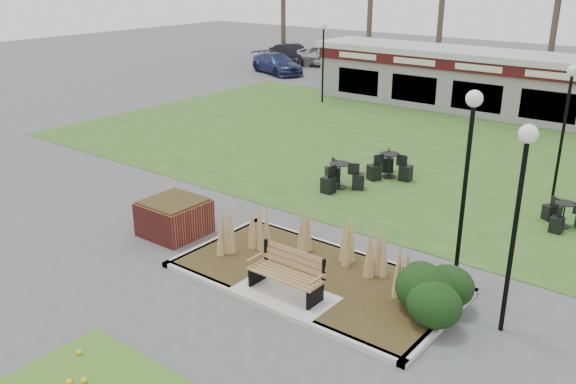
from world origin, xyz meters
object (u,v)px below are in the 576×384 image
Objects in this scene: food_pavilion at (559,90)px; lamp_post_near_right at (521,185)px; car_black at (292,53)px; brick_planter at (174,217)px; car_blue at (277,64)px; bistro_set_c at (340,180)px; lamp_post_near_left at (469,145)px; bistro_set_a at (389,169)px; car_silver at (329,56)px; lamp_post_far_left at (323,45)px; park_bench at (288,272)px; lamp_post_mid_right at (568,102)px; bistro_set_b at (563,219)px.

lamp_post_near_right is (4.07, -18.16, 1.54)m from food_pavilion.
lamp_post_near_right is 1.02× the size of car_black.
car_blue is (-13.96, 21.60, 0.18)m from brick_planter.
car_blue reaches higher than bistro_set_c.
food_pavilion is (4.40, 18.96, 1.00)m from brick_planter.
lamp_post_near_left is 28.56m from car_blue.
bistro_set_a is 1.00× the size of bistro_set_c.
food_pavilion is 18.66m from car_silver.
lamp_post_far_left is at bearing 127.35° from bistro_set_c.
food_pavilion reaches higher than park_bench.
lamp_post_near_right is 0.91× the size of car_silver.
lamp_post_far_left reaches higher than food_pavilion.
lamp_post_far_left is at bearing 134.40° from lamp_post_near_right.
park_bench is 4.67m from lamp_post_near_left.
lamp_post_far_left is 12.10m from car_silver.
lamp_post_far_left reaches higher than car_silver.
lamp_post_near_left is at bearing -91.85° from lamp_post_mid_right.
food_pavilion is 13.69m from bistro_set_c.
food_pavilion is 5.47× the size of car_blue.
lamp_post_mid_right is at bearing -110.37° from car_black.
lamp_post_near_right is at bearing -119.99° from car_black.
car_blue is (-21.08, 12.53, -2.29)m from lamp_post_mid_right.
car_blue is (-22.43, 20.79, -2.36)m from lamp_post_near_right.
park_bench reaches higher than brick_planter.
car_silver reaches higher than bistro_set_c.
lamp_post_near_right is (4.07, 1.56, 2.42)m from park_bench.
park_bench is at bearing -159.06° from lamp_post_near_right.
car_black is (-24.55, 25.19, -2.35)m from lamp_post_near_right.
park_bench is at bearing -90.00° from food_pavilion.
park_bench is 8.57m from bistro_set_a.
lamp_post_mid_right is 1.00× the size of lamp_post_far_left.
lamp_post_far_left reaches higher than brick_planter.
lamp_post_near_left is at bearing -148.25° from car_silver.
brick_planter is (-4.40, 0.75, -0.11)m from park_bench.
bistro_set_a is at bearing 68.93° from bistro_set_c.
bistro_set_a is (2.23, 7.54, -0.18)m from brick_planter.
bistro_set_b is at bearing 94.49° from lamp_post_near_right.
park_bench is at bearing -75.34° from bistro_set_a.
lamp_post_near_left reaches higher than car_blue.
lamp_post_far_left is at bearing -120.22° from car_black.
lamp_post_mid_right is at bearing -74.63° from food_pavilion.
bistro_set_a is 5.82m from bistro_set_b.
car_blue is at bearing 171.83° from food_pavilion.
bistro_set_c is at bearing 145.28° from lamp_post_near_right.
brick_planter is 0.33× the size of car_blue.
lamp_post_near_left is 19.14m from lamp_post_far_left.
bistro_set_c is at bearing -148.59° from lamp_post_mid_right.
lamp_post_far_left is 0.99× the size of car_black.
car_black is 4.89m from car_blue.
park_bench reaches higher than bistro_set_a.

